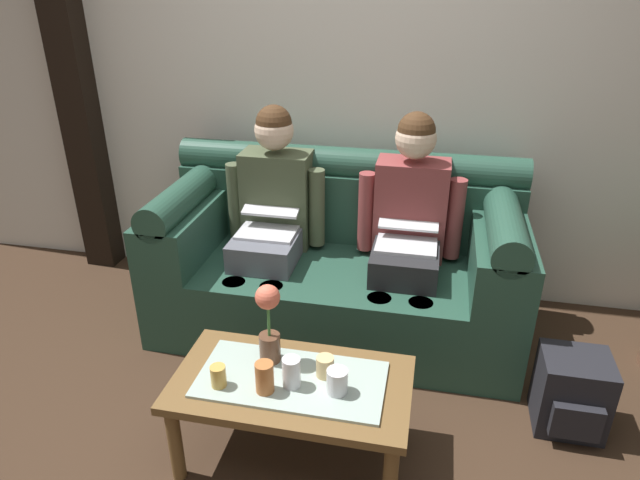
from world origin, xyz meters
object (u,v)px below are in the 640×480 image
object	(u,v)px
person_right	(409,223)
flower_vase	(269,322)
coffee_table	(292,390)
backpack_right	(571,393)
cup_far_center	(218,376)
couch	(338,263)
cup_far_left	(337,381)
cup_near_left	(291,372)
person_left	(272,211)
cup_far_right	(265,377)
cup_near_right	(325,366)

from	to	relation	value
person_right	flower_vase	xyz separation A→B (m)	(-0.49, -0.94, -0.07)
coffee_table	backpack_right	world-z (taller)	coffee_table
backpack_right	coffee_table	bearing A→B (deg)	-159.96
person_right	cup_far_center	distance (m)	1.31
couch	coffee_table	xyz separation A→B (m)	(-0.00, -1.03, -0.03)
cup_far_left	cup_near_left	bearing A→B (deg)	180.00
person_right	backpack_right	world-z (taller)	person_right
person_left	flower_vase	xyz separation A→B (m)	(0.26, -0.94, -0.07)
couch	person_left	xyz separation A→B (m)	(-0.37, -0.00, 0.28)
cup_far_left	backpack_right	bearing A→B (deg)	25.49
cup_far_left	backpack_right	xyz separation A→B (m)	(0.97, 0.46, -0.28)
cup_far_center	cup_far_left	bearing A→B (deg)	7.49
cup_far_right	cup_far_center	bearing A→B (deg)	-177.51
backpack_right	cup_far_right	bearing A→B (deg)	-157.48
cup_near_left	cup_far_center	size ratio (longest dim) A/B	1.39
backpack_right	cup_far_center	bearing A→B (deg)	-159.87
couch	cup_near_right	bearing A→B (deg)	-82.70
cup_near_right	backpack_right	world-z (taller)	cup_near_right
cup_far_right	person_left	bearing A→B (deg)	104.66
person_right	cup_far_left	size ratio (longest dim) A/B	12.24
cup_far_center	backpack_right	bearing A→B (deg)	20.13
cup_far_center	cup_far_right	distance (m)	0.18
person_right	cup_far_center	bearing A→B (deg)	-119.37
cup_near_right	flower_vase	bearing A→B (deg)	168.36
cup_near_right	cup_far_left	xyz separation A→B (m)	(0.06, -0.08, 0.01)
flower_vase	cup_far_right	xyz separation A→B (m)	(0.03, -0.19, -0.12)
coffee_table	cup_near_left	distance (m)	0.13
cup_near_right	backpack_right	size ratio (longest dim) A/B	0.24
cup_far_right	cup_near_right	bearing A→B (deg)	33.42
cup_near_left	cup_far_center	xyz separation A→B (m)	(-0.28, -0.06, -0.02)
cup_far_right	backpack_right	xyz separation A→B (m)	(1.24, 0.51, -0.29)
cup_far_right	person_right	bearing A→B (deg)	68.05
flower_vase	backpack_right	size ratio (longest dim) A/B	0.99
coffee_table	cup_far_left	xyz separation A→B (m)	(0.19, -0.04, 0.11)
couch	flower_vase	distance (m)	0.97
couch	backpack_right	size ratio (longest dim) A/B	5.47
cup_far_center	person_left	bearing A→B (deg)	95.55
person_right	cup_far_center	world-z (taller)	person_right
cup_near_left	cup_far_right	distance (m)	0.10
cup_near_right	cup_far_left	world-z (taller)	cup_far_left
couch	coffee_table	size ratio (longest dim) A/B	2.07
cup_near_right	backpack_right	distance (m)	1.13
person_left	cup_far_left	size ratio (longest dim) A/B	12.24
person_right	cup_near_left	xyz separation A→B (m)	(-0.36, -1.07, -0.19)
couch	cup_far_center	xyz separation A→B (m)	(-0.26, -1.13, 0.07)
cup_far_left	couch	bearing A→B (deg)	100.08
person_left	cup_near_left	size ratio (longest dim) A/B	9.83
cup_far_left	person_right	bearing A→B (deg)	80.34
cup_near_right	backpack_right	xyz separation A→B (m)	(1.03, 0.38, -0.27)
cup_near_right	cup_far_center	distance (m)	0.42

